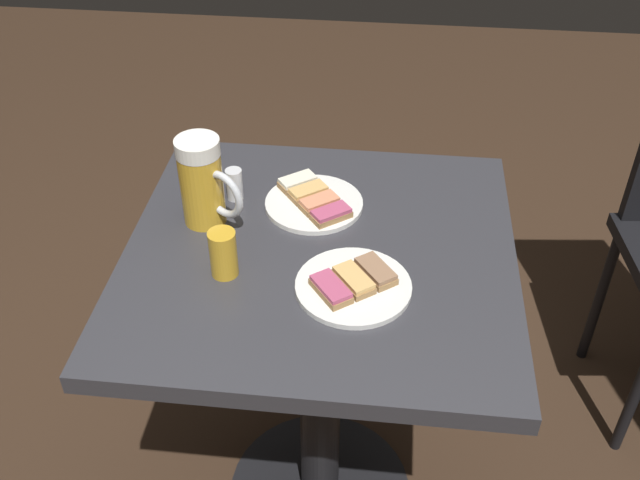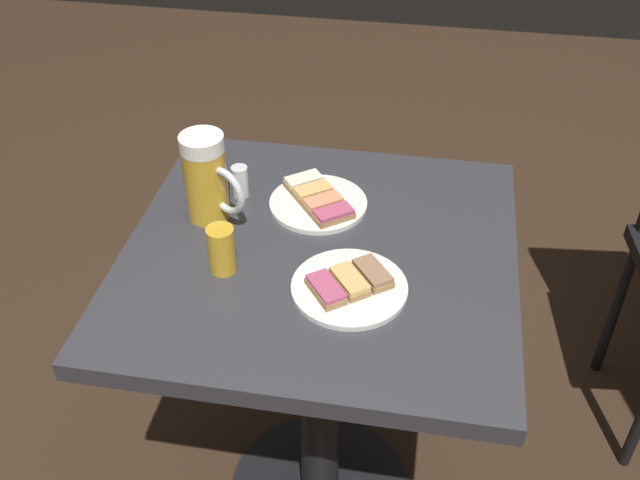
{
  "view_description": "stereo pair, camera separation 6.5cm",
  "coord_description": "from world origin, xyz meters",
  "px_view_note": "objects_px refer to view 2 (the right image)",
  "views": [
    {
      "loc": [
        -0.12,
        1.03,
        1.62
      ],
      "look_at": [
        0.0,
        0.0,
        0.79
      ],
      "focal_mm": 41.23,
      "sensor_mm": 36.0,
      "label": 1
    },
    {
      "loc": [
        -0.18,
        1.02,
        1.62
      ],
      "look_at": [
        0.0,
        0.0,
        0.79
      ],
      "focal_mm": 41.23,
      "sensor_mm": 36.0,
      "label": 2
    }
  ],
  "objects_px": {
    "plate_far": "(318,201)",
    "beer_glass_small": "(222,250)",
    "plate_near": "(349,286)",
    "salt_shaker": "(240,181)",
    "beer_mug": "(207,178)"
  },
  "relations": [
    {
      "from": "beer_mug",
      "to": "salt_shaker",
      "type": "relative_size",
      "value": 2.71
    },
    {
      "from": "plate_far",
      "to": "beer_glass_small",
      "type": "xyz_separation_m",
      "value": [
        0.13,
        0.22,
        0.03
      ]
    },
    {
      "from": "beer_glass_small",
      "to": "beer_mug",
      "type": "bearing_deg",
      "value": -65.89
    },
    {
      "from": "plate_near",
      "to": "beer_mug",
      "type": "distance_m",
      "value": 0.34
    },
    {
      "from": "plate_near",
      "to": "beer_glass_small",
      "type": "xyz_separation_m",
      "value": [
        0.23,
        -0.02,
        0.03
      ]
    },
    {
      "from": "plate_far",
      "to": "beer_mug",
      "type": "distance_m",
      "value": 0.22
    },
    {
      "from": "plate_near",
      "to": "beer_glass_small",
      "type": "relative_size",
      "value": 2.26
    },
    {
      "from": "beer_mug",
      "to": "beer_glass_small",
      "type": "height_order",
      "value": "beer_mug"
    },
    {
      "from": "beer_mug",
      "to": "beer_glass_small",
      "type": "xyz_separation_m",
      "value": [
        -0.07,
        0.15,
        -0.04
      ]
    },
    {
      "from": "salt_shaker",
      "to": "beer_mug",
      "type": "bearing_deg",
      "value": 64.98
    },
    {
      "from": "beer_glass_small",
      "to": "plate_near",
      "type": "bearing_deg",
      "value": 175.95
    },
    {
      "from": "plate_near",
      "to": "beer_glass_small",
      "type": "height_order",
      "value": "beer_glass_small"
    },
    {
      "from": "plate_near",
      "to": "salt_shaker",
      "type": "distance_m",
      "value": 0.35
    },
    {
      "from": "beer_glass_small",
      "to": "salt_shaker",
      "type": "distance_m",
      "value": 0.23
    },
    {
      "from": "plate_far",
      "to": "beer_glass_small",
      "type": "distance_m",
      "value": 0.26
    }
  ]
}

